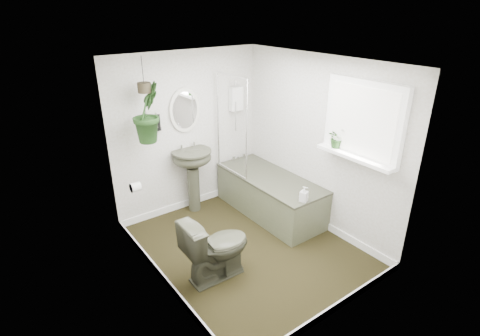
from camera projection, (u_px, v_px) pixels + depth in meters
floor at (247, 248)px, 4.77m from camera, size 2.30×2.80×0.02m
ceiling at (249, 61)px, 3.84m from camera, size 2.30×2.80×0.02m
wall_back at (188, 133)px, 5.35m from camera, size 2.30×0.02×2.30m
wall_front at (346, 215)px, 3.27m from camera, size 2.30×0.02×2.30m
wall_left at (154, 192)px, 3.68m from camera, size 0.02×2.80×2.30m
wall_right at (317, 144)px, 4.94m from camera, size 0.02×2.80×2.30m
skirting at (247, 244)px, 4.75m from camera, size 2.30×2.80×0.10m
bathtub at (270, 195)px, 5.46m from camera, size 0.72×1.72×0.58m
bath_screen at (232, 126)px, 5.24m from camera, size 0.04×0.72×1.40m
shower_box at (236, 99)px, 5.57m from camera, size 0.20×0.10×0.35m
oval_mirror at (185, 110)px, 5.15m from camera, size 0.46×0.03×0.62m
wall_sconce at (159, 122)px, 4.97m from camera, size 0.04×0.04×0.22m
toilet_roll_holder at (135, 187)px, 4.33m from camera, size 0.11×0.11×0.11m
window_recess at (363, 120)px, 4.18m from camera, size 0.08×1.00×0.90m
window_sill at (355, 157)px, 4.31m from camera, size 0.18×1.00×0.04m
window_blinds at (361, 121)px, 4.16m from camera, size 0.01×0.86×0.76m
toilet at (217, 247)px, 4.12m from camera, size 0.77×0.45×0.78m
pedestal_sink at (193, 180)px, 5.47m from camera, size 0.65×0.59×0.95m
sill_plant at (337, 138)px, 4.49m from camera, size 0.24×0.22×0.25m
hanging_plant at (147, 113)px, 4.56m from camera, size 0.51×0.52×0.73m
soap_bottle at (304, 194)px, 4.64m from camera, size 0.12×0.12×0.20m
hanging_pot at (144, 88)px, 4.44m from camera, size 0.16×0.16×0.12m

